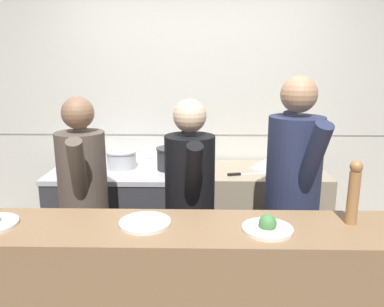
# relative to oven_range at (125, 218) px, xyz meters

# --- Properties ---
(wall_back_tiled) EXTENTS (8.00, 0.06, 2.60)m
(wall_back_tiled) POSITION_rel_oven_range_xyz_m (0.63, 0.40, 0.84)
(wall_back_tiled) COLOR silver
(wall_back_tiled) RESTS_ON ground_plane
(oven_range) EXTENTS (1.22, 0.71, 0.91)m
(oven_range) POSITION_rel_oven_range_xyz_m (0.00, 0.00, 0.00)
(oven_range) COLOR #38383D
(oven_range) RESTS_ON ground_plane
(prep_counter) EXTENTS (1.08, 0.65, 0.91)m
(prep_counter) POSITION_rel_oven_range_xyz_m (1.21, -0.00, -0.00)
(prep_counter) COLOR gray
(prep_counter) RESTS_ON ground_plane
(stock_pot) EXTENTS (0.26, 0.26, 0.18)m
(stock_pot) POSITION_rel_oven_range_xyz_m (-0.41, -0.01, 0.55)
(stock_pot) COLOR beige
(stock_pot) RESTS_ON oven_range
(sauce_pot) EXTENTS (0.27, 0.27, 0.15)m
(sauce_pot) POSITION_rel_oven_range_xyz_m (-0.01, 0.04, 0.54)
(sauce_pot) COLOR #B7BABF
(sauce_pot) RESTS_ON oven_range
(braising_pot) EXTENTS (0.26, 0.26, 0.19)m
(braising_pot) POSITION_rel_oven_range_xyz_m (0.43, 0.01, 0.56)
(braising_pot) COLOR #2D2D33
(braising_pot) RESTS_ON oven_range
(mixing_bowl_steel) EXTENTS (0.26, 0.26, 0.09)m
(mixing_bowl_steel) POSITION_rel_oven_range_xyz_m (1.26, 0.07, 0.50)
(mixing_bowl_steel) COLOR #B7BABF
(mixing_bowl_steel) RESTS_ON prep_counter
(chefs_knife) EXTENTS (0.35, 0.11, 0.02)m
(chefs_knife) POSITION_rel_oven_range_xyz_m (1.04, -0.15, 0.46)
(chefs_knife) COLOR #B7BABF
(chefs_knife) RESTS_ON prep_counter
(plated_dish_appetiser) EXTENTS (0.26, 0.26, 0.02)m
(plated_dish_appetiser) POSITION_rel_oven_range_xyz_m (0.40, -1.37, 0.57)
(plated_dish_appetiser) COLOR white
(plated_dish_appetiser) RESTS_ON pass_counter
(plated_dish_dessert) EXTENTS (0.25, 0.25, 0.09)m
(plated_dish_dessert) POSITION_rel_oven_range_xyz_m (1.00, -1.43, 0.59)
(plated_dish_dessert) COLOR white
(plated_dish_dessert) RESTS_ON pass_counter
(pepper_mill) EXTENTS (0.06, 0.06, 0.33)m
(pepper_mill) POSITION_rel_oven_range_xyz_m (1.44, -1.34, 0.74)
(pepper_mill) COLOR #AD7A47
(pepper_mill) RESTS_ON pass_counter
(chef_head_cook) EXTENTS (0.39, 0.70, 1.61)m
(chef_head_cook) POSITION_rel_oven_range_xyz_m (-0.12, -0.71, 0.44)
(chef_head_cook) COLOR black
(chef_head_cook) RESTS_ON ground_plane
(chef_sous) EXTENTS (0.37, 0.70, 1.60)m
(chef_sous) POSITION_rel_oven_range_xyz_m (0.61, -0.79, 0.43)
(chef_sous) COLOR black
(chef_sous) RESTS_ON ground_plane
(chef_line) EXTENTS (0.42, 0.76, 1.74)m
(chef_line) POSITION_rel_oven_range_xyz_m (1.29, -0.76, 0.51)
(chef_line) COLOR black
(chef_line) RESTS_ON ground_plane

